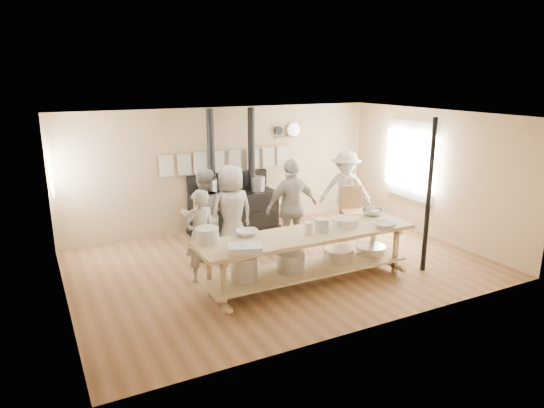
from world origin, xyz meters
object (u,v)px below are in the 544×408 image
Objects in this scene: cook_far_left at (200,236)px; chair at (353,220)px; stove at (233,208)px; roasting_pan at (245,249)px; prep_table at (307,253)px; cook_center at (231,213)px; cook_left at (204,215)px; cook_right at (292,207)px; cook_by_window at (345,190)px.

chair is at bearing -179.13° from cook_far_left.
stove is 5.63× the size of roasting_pan.
cook_center reaches higher than prep_table.
chair is at bearing 176.53° from cook_center.
cook_right is (1.54, -0.48, 0.06)m from cook_left.
cook_far_left is 0.96m from cook_left.
stove is at bearing -165.02° from cook_by_window.
cook_far_left is 0.88× the size of cook_center.
cook_by_window reaches higher than prep_table.
stove is 1.56× the size of cook_left.
cook_by_window is 0.72m from chair.
stove is at bearing 167.77° from chair.
stove is 1.45× the size of cook_right.
roasting_pan reaches higher than prep_table.
cook_far_left is (-1.46, -2.12, 0.24)m from stove.
prep_table is 2.37× the size of cook_far_left.
stove is 2.53m from chair.
stove is 1.68m from cook_left.
cook_right reaches higher than cook_center.
stove is at bearing -136.31° from cook_far_left.
cook_right is 1.86m from chair.
prep_table is 3.60× the size of chair.
cook_by_window is at bearing 43.54° from prep_table.
cook_far_left reaches higher than chair.
stove reaches higher than cook_left.
cook_by_window is at bearing -158.10° from cook_left.
stove reaches higher than cook_right.
prep_table is at bearing 136.64° from cook_far_left.
prep_table is 2.76m from chair.
cook_left reaches higher than cook_far_left.
chair is (-0.11, -0.45, -0.55)m from cook_by_window.
cook_by_window is (1.82, 0.86, -0.05)m from cook_right.
cook_center is 3.74× the size of roasting_pan.
cook_by_window is at bearing 95.06° from chair.
cook_left is 0.98× the size of cook_by_window.
stove is 3.02m from prep_table.
cook_left is at bearing -18.24° from cook_right.
cook_right is 3.88× the size of roasting_pan.
prep_table is at bearing 15.16° from roasting_pan.
cook_far_left is 3.94m from cook_by_window.
stove is at bearing -76.34° from cook_right.
prep_table is at bearing 69.67° from cook_right.
stove is 0.72× the size of prep_table.
cook_by_window reaches higher than cook_left.
chair is (2.16, -1.31, -0.23)m from stove.
chair is at bearing 31.10° from roasting_pan.
chair reaches higher than roasting_pan.
cook_left is 3.38m from cook_by_window.
roasting_pan is at bearing 89.27° from cook_far_left.
chair is (3.62, 0.81, -0.47)m from cook_far_left.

